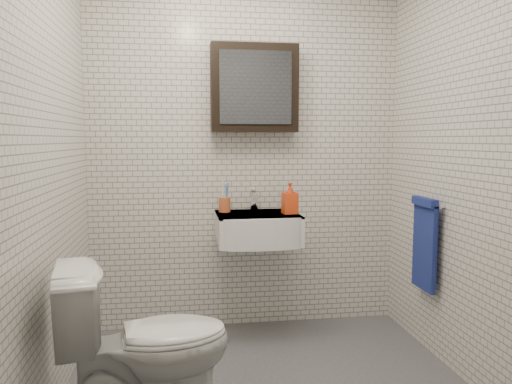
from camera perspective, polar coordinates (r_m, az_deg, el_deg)
room_shell at (r=2.57m, az=1.67°, el=8.62°), size 2.22×2.02×2.51m
washbasin at (r=3.35m, az=0.28°, el=-4.17°), size 0.55×0.50×0.20m
faucet at (r=3.52m, az=-0.20°, el=-1.02°), size 0.06×0.20×0.15m
mirror_cabinet at (r=3.51m, az=-0.20°, el=11.76°), size 0.60×0.15×0.60m
towel_rail at (r=3.30m, az=18.73°, el=-5.21°), size 0.09×0.30×0.58m
toothbrush_cup at (r=3.45m, az=-3.62°, el=-1.37°), size 0.10×0.10×0.22m
soap_bottle at (r=3.37m, az=3.89°, el=-0.71°), size 0.10×0.11×0.21m
toilet at (r=2.49m, az=-12.42°, el=-16.64°), size 0.84×0.56×0.79m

